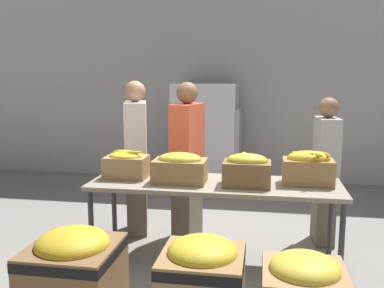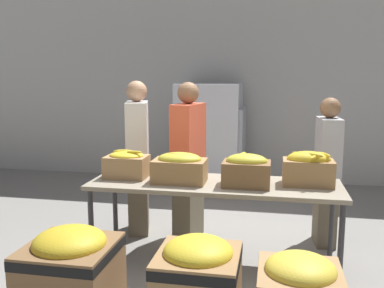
% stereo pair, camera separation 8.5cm
% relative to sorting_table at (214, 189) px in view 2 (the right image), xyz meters
% --- Properties ---
extents(ground_plane, '(30.00, 30.00, 0.00)m').
position_rel_sorting_table_xyz_m(ground_plane, '(0.00, 0.00, -0.76)').
color(ground_plane, gray).
extents(wall_back, '(16.00, 0.08, 4.00)m').
position_rel_sorting_table_xyz_m(wall_back, '(0.00, 3.45, 1.24)').
color(wall_back, silver).
rests_on(wall_back, ground_plane).
extents(sorting_table, '(2.35, 0.73, 0.82)m').
position_rel_sorting_table_xyz_m(sorting_table, '(0.00, 0.00, 0.00)').
color(sorting_table, '#9E937F').
rests_on(sorting_table, ground_plane).
extents(banana_box_0, '(0.41, 0.29, 0.28)m').
position_rel_sorting_table_xyz_m(banana_box_0, '(-0.88, 0.05, 0.19)').
color(banana_box_0, tan).
rests_on(banana_box_0, sorting_table).
extents(banana_box_1, '(0.49, 0.32, 0.29)m').
position_rel_sorting_table_xyz_m(banana_box_1, '(-0.32, -0.05, 0.20)').
color(banana_box_1, '#A37A4C').
rests_on(banana_box_1, sorting_table).
extents(banana_box_2, '(0.43, 0.31, 0.30)m').
position_rel_sorting_table_xyz_m(banana_box_2, '(0.30, -0.07, 0.21)').
color(banana_box_2, olive).
rests_on(banana_box_2, sorting_table).
extents(banana_box_3, '(0.45, 0.31, 0.32)m').
position_rel_sorting_table_xyz_m(banana_box_3, '(0.85, 0.07, 0.22)').
color(banana_box_3, '#A37A4C').
rests_on(banana_box_3, sorting_table).
extents(volunteer_0, '(0.35, 0.51, 1.75)m').
position_rel_sorting_table_xyz_m(volunteer_0, '(-0.98, 0.72, 0.11)').
color(volunteer_0, '#6B604C').
rests_on(volunteer_0, ground_plane).
extents(volunteer_1, '(0.24, 0.44, 1.58)m').
position_rel_sorting_table_xyz_m(volunteer_1, '(1.10, 0.75, 0.03)').
color(volunteer_1, '#6B604C').
rests_on(volunteer_1, ground_plane).
extents(volunteer_2, '(0.33, 0.51, 1.74)m').
position_rel_sorting_table_xyz_m(volunteer_2, '(-0.38, 0.66, 0.11)').
color(volunteer_2, '#6B604C').
rests_on(volunteer_2, ground_plane).
extents(donation_bin_0, '(0.61, 0.61, 0.76)m').
position_rel_sorting_table_xyz_m(donation_bin_0, '(-0.85, -1.24, -0.35)').
color(donation_bin_0, olive).
rests_on(donation_bin_0, ground_plane).
extents(pallet_stack_0, '(0.97, 0.97, 1.30)m').
position_rel_sorting_table_xyz_m(pallet_stack_0, '(-0.36, 2.81, -0.12)').
color(pallet_stack_0, olive).
rests_on(pallet_stack_0, ground_plane).
extents(pallet_stack_1, '(1.05, 1.05, 1.67)m').
position_rel_sorting_table_xyz_m(pallet_stack_1, '(-0.46, 2.76, 0.07)').
color(pallet_stack_1, olive).
rests_on(pallet_stack_1, ground_plane).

